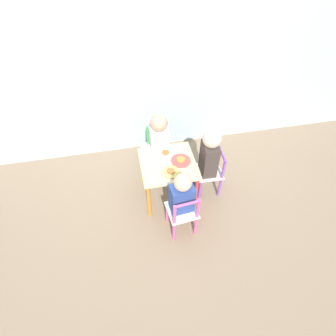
{
  "coord_description": "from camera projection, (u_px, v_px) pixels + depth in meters",
  "views": [
    {
      "loc": [
        -0.35,
        -1.72,
        2.25
      ],
      "look_at": [
        0.0,
        0.0,
        0.4
      ],
      "focal_mm": 28.0,
      "sensor_mm": 36.0,
      "label": 1
    }
  ],
  "objects": [
    {
      "name": "child_right",
      "position": [
        208.0,
        157.0,
        2.53
      ],
      "size": [
        0.22,
        0.2,
        0.81
      ],
      "rotation": [
        0.0,
        0.0,
        -1.61
      ],
      "color": "#38383D",
      "rests_on": "ground_plane"
    },
    {
      "name": "ground_plane",
      "position": [
        168.0,
        194.0,
        2.84
      ],
      "size": [
        6.0,
        6.0,
        0.0
      ],
      "primitive_type": "plane",
      "color": "#8C755B"
    },
    {
      "name": "house_wall",
      "position": [
        150.0,
        39.0,
        2.47
      ],
      "size": [
        6.0,
        0.06,
        2.6
      ],
      "color": "#B2C1CC",
      "rests_on": "ground_plane"
    },
    {
      "name": "storage_bin",
      "position": [
        150.0,
        149.0,
        3.25
      ],
      "size": [
        0.21,
        0.17,
        0.11
      ],
      "color": "silver",
      "rests_on": "ground_plane"
    },
    {
      "name": "plate_front",
      "position": [
        171.0,
        172.0,
        2.41
      ],
      "size": [
        0.16,
        0.16,
        0.03
      ],
      "color": "#EADB66",
      "rests_on": "kids_table"
    },
    {
      "name": "plate_back",
      "position": [
        165.0,
        153.0,
        2.58
      ],
      "size": [
        0.16,
        0.16,
        0.03
      ],
      "color": "white",
      "rests_on": "kids_table"
    },
    {
      "name": "child_back",
      "position": [
        160.0,
        139.0,
        2.77
      ],
      "size": [
        0.2,
        0.23,
        0.74
      ],
      "rotation": [
        0.0,
        0.0,
        0.03
      ],
      "color": "#4C608E",
      "rests_on": "ground_plane"
    },
    {
      "name": "plate_right",
      "position": [
        181.0,
        160.0,
        2.51
      ],
      "size": [
        0.19,
        0.19,
        0.03
      ],
      "color": "#E54C47",
      "rests_on": "kids_table"
    },
    {
      "name": "child_front",
      "position": [
        181.0,
        197.0,
        2.28
      ],
      "size": [
        0.21,
        0.22,
        0.72
      ],
      "rotation": [
        0.0,
        0.0,
        -3.04
      ],
      "color": "#7A6B5B",
      "rests_on": "ground_plane"
    },
    {
      "name": "chair_green",
      "position": [
        159.0,
        149.0,
        2.95
      ],
      "size": [
        0.27,
        0.27,
        0.52
      ],
      "rotation": [
        0.0,
        0.0,
        0.03
      ],
      "color": "silver",
      "rests_on": "ground_plane"
    },
    {
      "name": "kids_table",
      "position": [
        168.0,
        169.0,
        2.56
      ],
      "size": [
        0.53,
        0.53,
        0.47
      ],
      "color": "beige",
      "rests_on": "ground_plane"
    },
    {
      "name": "chair_pink",
      "position": [
        183.0,
        213.0,
        2.36
      ],
      "size": [
        0.28,
        0.28,
        0.52
      ],
      "rotation": [
        0.0,
        0.0,
        -3.04
      ],
      "color": "silver",
      "rests_on": "ground_plane"
    },
    {
      "name": "chair_purple",
      "position": [
        211.0,
        172.0,
        2.7
      ],
      "size": [
        0.27,
        0.27,
        0.52
      ],
      "rotation": [
        0.0,
        0.0,
        -1.61
      ],
      "color": "silver",
      "rests_on": "ground_plane"
    }
  ]
}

